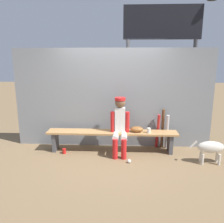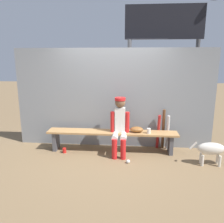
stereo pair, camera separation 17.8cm
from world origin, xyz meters
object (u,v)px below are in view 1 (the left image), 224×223
(bat_wood_dark, at_px, (163,129))
(baseball, at_px, (129,161))
(player_seated, at_px, (120,124))
(bat_aluminum_red, at_px, (158,131))
(bat_aluminum_silver, at_px, (167,132))
(scoreboard, at_px, (164,40))
(cup_on_bench, at_px, (149,130))
(baseball_glove, at_px, (137,129))
(cup_on_ground, at_px, (64,151))
(dugout_bench, at_px, (112,136))
(dog, at_px, (214,147))

(bat_wood_dark, distance_m, baseball, 1.22)
(player_seated, distance_m, bat_aluminum_red, 0.96)
(bat_aluminum_silver, height_order, scoreboard, scoreboard)
(player_seated, height_order, bat_aluminum_red, player_seated)
(player_seated, bearing_deg, bat_wood_dark, 21.42)
(player_seated, bearing_deg, cup_on_bench, 4.10)
(baseball_glove, bearing_deg, cup_on_ground, -173.55)
(dugout_bench, height_order, bat_wood_dark, bat_wood_dark)
(bat_wood_dark, distance_m, cup_on_ground, 2.27)
(cup_on_bench, height_order, scoreboard, scoreboard)
(cup_on_ground, bearing_deg, scoreboard, 29.20)
(dugout_bench, relative_size, baseball_glove, 10.20)
(baseball_glove, xyz_separation_m, bat_aluminum_red, (0.49, 0.23, -0.12))
(scoreboard, bearing_deg, bat_aluminum_silver, -88.92)
(bat_aluminum_silver, bearing_deg, dog, -42.94)
(dugout_bench, xyz_separation_m, bat_wood_dark, (1.15, 0.27, 0.09))
(baseball_glove, height_order, scoreboard, scoreboard)
(bat_aluminum_red, relative_size, baseball, 10.99)
(player_seated, distance_m, scoreboard, 2.39)
(dugout_bench, relative_size, bat_aluminum_silver, 3.56)
(dugout_bench, xyz_separation_m, player_seated, (0.17, -0.11, 0.29))
(bat_aluminum_red, relative_size, scoreboard, 0.23)
(cup_on_ground, bearing_deg, bat_aluminum_silver, 9.83)
(bat_aluminum_red, height_order, baseball, bat_aluminum_red)
(bat_aluminum_silver, bearing_deg, player_seated, -163.04)
(bat_wood_dark, bearing_deg, cup_on_ground, -168.33)
(bat_aluminum_silver, distance_m, dog, 1.06)
(bat_aluminum_red, relative_size, cup_on_ground, 7.39)
(bat_wood_dark, xyz_separation_m, scoreboard, (0.08, 0.81, 1.99))
(cup_on_ground, xyz_separation_m, cup_on_bench, (1.83, 0.11, 0.46))
(baseball_glove, height_order, dog, baseball_glove)
(baseball_glove, height_order, bat_aluminum_silver, bat_aluminum_silver)
(dugout_bench, bearing_deg, scoreboard, 41.60)
(dugout_bench, xyz_separation_m, baseball_glove, (0.54, 0.00, 0.15))
(player_seated, height_order, dog, player_seated)
(bat_wood_dark, bearing_deg, cup_on_bench, -136.18)
(cup_on_bench, bearing_deg, dugout_bench, 175.40)
(player_seated, relative_size, bat_aluminum_silver, 1.53)
(baseball, bearing_deg, scoreboard, 62.79)
(bat_aluminum_red, bearing_deg, dog, -36.97)
(baseball, height_order, dog, dog)
(bat_aluminum_silver, height_order, baseball, bat_aluminum_silver)
(scoreboard, bearing_deg, dog, -63.50)
(bat_aluminum_silver, height_order, dog, bat_aluminum_silver)
(bat_aluminum_silver, relative_size, cup_on_ground, 7.30)
(bat_aluminum_silver, distance_m, baseball, 1.23)
(scoreboard, relative_size, dog, 4.17)
(bat_aluminum_silver, bearing_deg, baseball, -137.79)
(dugout_bench, height_order, dog, dog)
(player_seated, bearing_deg, scoreboard, 48.69)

